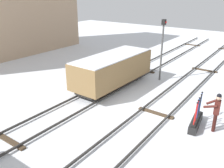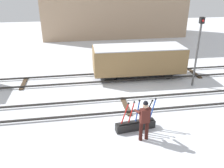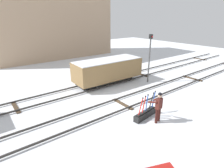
% 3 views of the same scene
% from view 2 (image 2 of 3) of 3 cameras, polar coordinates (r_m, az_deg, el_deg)
% --- Properties ---
extents(ground_plane, '(60.00, 60.00, 0.00)m').
position_cam_2_polar(ground_plane, '(12.41, 3.38, -5.54)').
color(ground_plane, silver).
extents(track_main_line, '(44.00, 1.94, 0.18)m').
position_cam_2_polar(track_main_line, '(12.35, 3.40, -5.09)').
color(track_main_line, '#2D2B28').
rests_on(track_main_line, ground_plane).
extents(track_siding_near, '(44.00, 1.94, 0.18)m').
position_cam_2_polar(track_siding_near, '(15.86, 0.35, 1.74)').
color(track_siding_near, '#2D2B28').
rests_on(track_siding_near, ground_plane).
extents(switch_lever_frame, '(1.86, 0.58, 1.45)m').
position_cam_2_polar(switch_lever_frame, '(10.57, 5.79, -9.73)').
color(switch_lever_frame, black).
rests_on(switch_lever_frame, ground_plane).
extents(rail_worker, '(0.60, 0.68, 1.82)m').
position_cam_2_polar(rail_worker, '(9.58, 7.92, -8.19)').
color(rail_worker, '#351511').
rests_on(rail_worker, ground_plane).
extents(signal_post, '(0.24, 0.32, 4.22)m').
position_cam_2_polar(signal_post, '(14.89, 20.29, 8.70)').
color(signal_post, '#4C4C4C').
rests_on(signal_post, ground_plane).
extents(freight_car_back_track, '(6.09, 2.35, 2.15)m').
position_cam_2_polar(freight_car_back_track, '(15.82, 6.46, 5.94)').
color(freight_car_back_track, '#2D2B28').
rests_on(freight_car_back_track, ground_plane).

